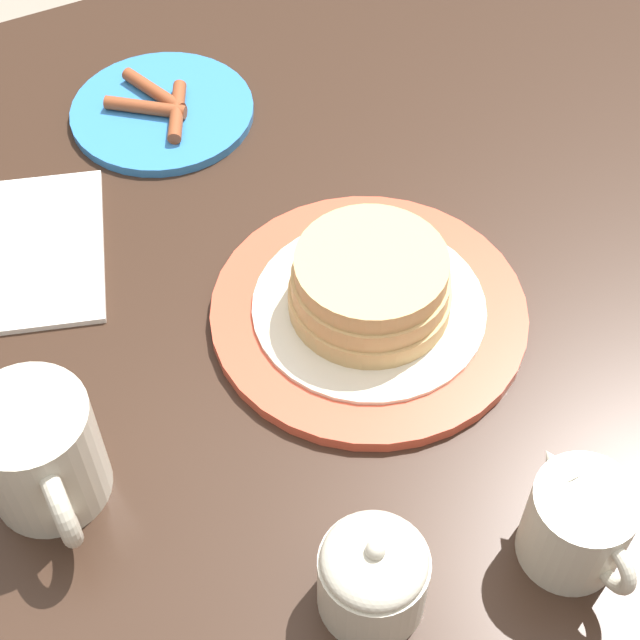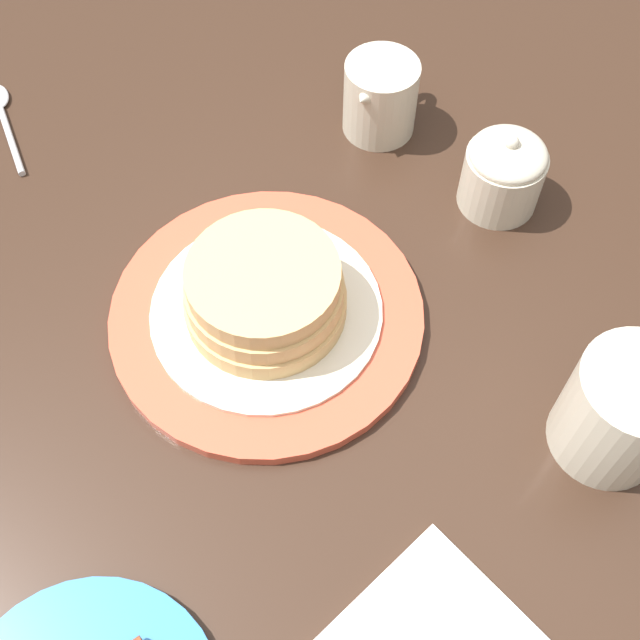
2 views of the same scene
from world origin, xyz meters
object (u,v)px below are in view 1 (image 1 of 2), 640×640
at_px(pancake_plate, 369,298).
at_px(sugar_bowl, 373,575).
at_px(side_plate_bacon, 162,111).
at_px(napkin, 18,252).
at_px(creamer_pitcher, 577,523).
at_px(coffee_mug, 41,455).

relative_size(pancake_plate, sugar_bowl, 3.24).
distance_m(pancake_plate, side_plate_bacon, 0.34).
distance_m(side_plate_bacon, napkin, 0.23).
bearing_deg(pancake_plate, sugar_bowl, -28.53).
bearing_deg(side_plate_bacon, creamer_pitcher, 8.06).
distance_m(coffee_mug, sugar_bowl, 0.25).
bearing_deg(side_plate_bacon, sugar_bowl, -6.29).
height_order(pancake_plate, napkin, pancake_plate).
height_order(side_plate_bacon, sugar_bowl, sugar_bowl).
xyz_separation_m(pancake_plate, napkin, (-0.21, -0.25, -0.02)).
bearing_deg(pancake_plate, coffee_mug, -82.41).
bearing_deg(creamer_pitcher, coffee_mug, -124.46).
xyz_separation_m(side_plate_bacon, sugar_bowl, (0.56, -0.06, 0.03)).
bearing_deg(napkin, sugar_bowl, 16.34).
distance_m(pancake_plate, creamer_pitcher, 0.26).
bearing_deg(napkin, pancake_plate, 49.88).
xyz_separation_m(creamer_pitcher, sugar_bowl, (-0.03, -0.15, -0.00)).
distance_m(creamer_pitcher, napkin, 0.55).
relative_size(side_plate_bacon, sugar_bowl, 2.24).
bearing_deg(sugar_bowl, pancake_plate, 151.47).
relative_size(coffee_mug, creamer_pitcher, 1.14).
bearing_deg(coffee_mug, side_plate_bacon, 147.92).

